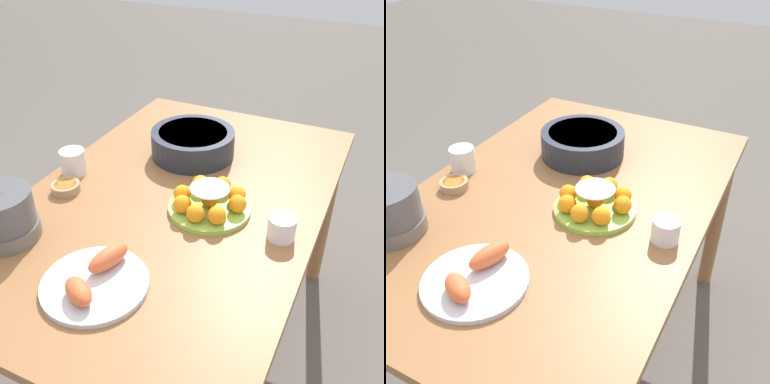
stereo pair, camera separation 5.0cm
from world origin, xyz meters
The scene contains 9 objects.
ground_plane centered at (0.00, 0.00, 0.00)m, with size 12.00×12.00×0.00m, color #5B544C.
dining_table centered at (0.00, 0.00, 0.65)m, with size 1.38×0.89×0.74m.
cake_plate centered at (-0.03, -0.13, 0.78)m, with size 0.25×0.25×0.09m.
serving_bowl centered at (0.27, 0.06, 0.79)m, with size 0.30×0.30×0.09m.
sauce_bowl centered at (-0.12, 0.33, 0.76)m, with size 0.09×0.09×0.03m.
seafood_platter centered at (-0.42, 0.00, 0.76)m, with size 0.26×0.26×0.06m.
cup_near centered at (-0.06, -0.35, 0.78)m, with size 0.08×0.08×0.07m.
cup_far centered at (-0.02, 0.37, 0.79)m, with size 0.08×0.08×0.08m.
warming_pot centered at (-0.37, 0.33, 0.81)m, with size 0.18×0.18×0.17m.
Camera 2 is at (-1.01, -0.58, 1.53)m, focal length 42.00 mm.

